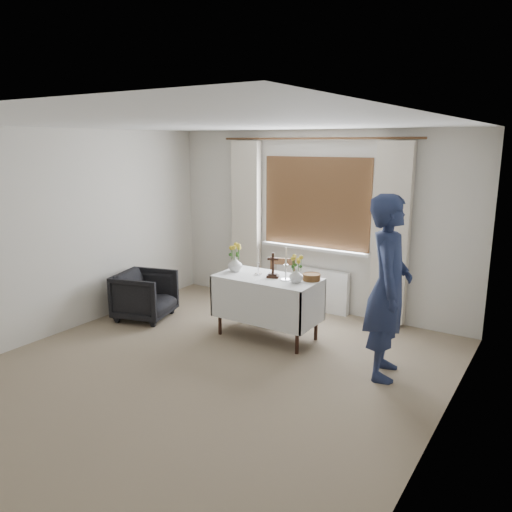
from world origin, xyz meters
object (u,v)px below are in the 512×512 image
at_px(wooden_chair, 279,290).
at_px(altar_table, 267,307).
at_px(flower_vase_left, 235,264).
at_px(flower_vase_right, 296,275).
at_px(person, 388,288).
at_px(wooden_cross, 273,265).
at_px(armchair, 145,295).

bearing_deg(wooden_chair, altar_table, -88.84).
bearing_deg(flower_vase_left, flower_vase_right, -2.22).
bearing_deg(flower_vase_right, person, -9.34).
bearing_deg(wooden_cross, person, -29.92).
bearing_deg(altar_table, wooden_cross, 12.10).
bearing_deg(wooden_chair, flower_vase_right, -63.83).
xyz_separation_m(person, wooden_cross, (-1.46, 0.22, -0.02)).
height_order(altar_table, wooden_cross, wooden_cross).
bearing_deg(altar_table, armchair, -169.75).
distance_m(person, wooden_cross, 1.48).
bearing_deg(altar_table, wooden_chair, 107.25).
xyz_separation_m(wooden_chair, wooden_cross, (0.26, -0.62, 0.50)).
height_order(wooden_chair, armchair, wooden_chair).
bearing_deg(person, flower_vase_left, 69.11).
height_order(altar_table, flower_vase_left, flower_vase_left).
bearing_deg(wooden_cross, flower_vase_left, 158.89).
xyz_separation_m(altar_table, person, (1.53, -0.21, 0.55)).
relative_size(person, wooden_cross, 6.16).
relative_size(wooden_cross, flower_vase_left, 1.62).
distance_m(flower_vase_left, flower_vase_right, 0.88).
xyz_separation_m(armchair, wooden_cross, (1.80, 0.33, 0.59)).
bearing_deg(wooden_chair, person, -42.02).
bearing_deg(wooden_chair, armchair, -164.59).
distance_m(altar_table, wooden_cross, 0.54).
bearing_deg(altar_table, person, -7.74).
bearing_deg(flower_vase_right, wooden_cross, 173.82).
bearing_deg(wooden_cross, altar_table, 170.81).
bearing_deg(flower_vase_left, wooden_chair, 65.36).
bearing_deg(person, wooden_chair, 49.43).
bearing_deg(armchair, wooden_chair, -74.31).
relative_size(wooden_chair, flower_vase_left, 4.39).
relative_size(armchair, wooden_cross, 2.34).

